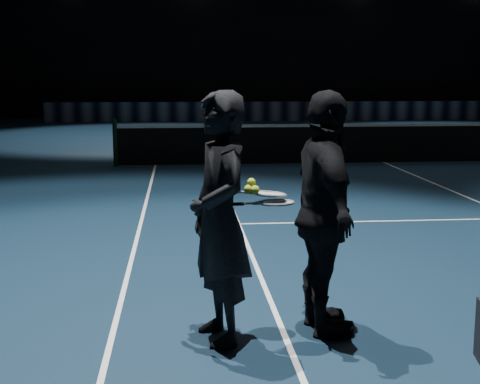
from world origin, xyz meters
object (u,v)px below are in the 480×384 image
object	(u,v)px
tennis_balls	(252,187)
racket_lower	(276,203)
player_b	(325,214)
racket_upper	(269,194)
player_a	(219,218)

from	to	relation	value
tennis_balls	racket_lower	bearing A→B (deg)	4.75
player_b	racket_lower	xyz separation A→B (m)	(-0.40, -0.04, 0.11)
racket_lower	racket_upper	world-z (taller)	racket_upper
player_b	racket_lower	size ratio (longest dim) A/B	2.88
player_a	racket_upper	size ratio (longest dim) A/B	2.88
player_b	racket_lower	bearing A→B (deg)	92.40
tennis_balls	player_a	bearing A→B (deg)	-172.66
player_b	tennis_balls	size ratio (longest dim) A/B	16.30
racket_lower	tennis_balls	xyz separation A→B (m)	(-0.19, -0.02, 0.13)
racket_lower	racket_upper	xyz separation A→B (m)	(-0.05, 0.03, 0.06)
racket_upper	tennis_balls	world-z (taller)	tennis_balls
racket_lower	racket_upper	bearing A→B (deg)	141.34
player_b	racket_upper	distance (m)	0.48
player_a	racket_upper	distance (m)	0.44
player_a	player_b	xyz separation A→B (m)	(0.85, 0.09, 0.00)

